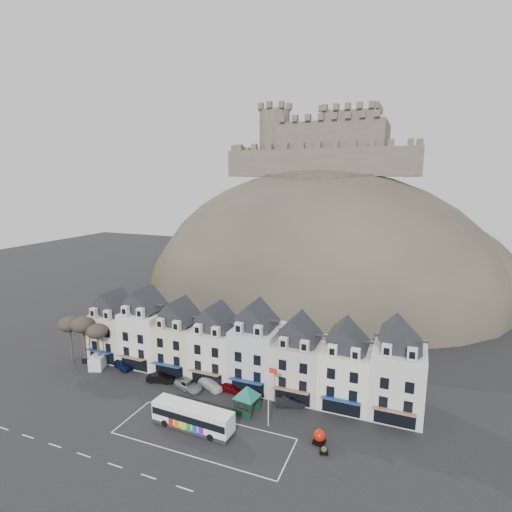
% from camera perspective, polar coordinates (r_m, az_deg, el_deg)
% --- Properties ---
extents(ground, '(300.00, 300.00, 0.00)m').
position_cam_1_polar(ground, '(54.55, -10.27, -24.21)').
color(ground, black).
rests_on(ground, ground).
extents(coach_bay_markings, '(22.00, 7.50, 0.01)m').
position_cam_1_polar(coach_bay_markings, '(54.55, -7.56, -24.12)').
color(coach_bay_markings, silver).
rests_on(coach_bay_markings, ground).
extents(townhouse_terrace, '(54.40, 9.35, 11.80)m').
position_cam_1_polar(townhouse_terrace, '(64.13, -2.51, -12.96)').
color(townhouse_terrace, beige).
rests_on(townhouse_terrace, ground).
extents(castle_hill, '(100.00, 76.00, 68.00)m').
position_cam_1_polar(castle_hill, '(113.18, 9.28, -5.22)').
color(castle_hill, '#38322B').
rests_on(castle_hill, ground).
extents(castle, '(50.20, 22.20, 22.00)m').
position_cam_1_polar(castle, '(116.15, 10.34, 15.15)').
color(castle, brown).
rests_on(castle, ground).
extents(tree_left_far, '(3.61, 3.61, 8.24)m').
position_cam_1_polar(tree_left_far, '(75.90, -25.10, -8.87)').
color(tree_left_far, '#3B3126').
rests_on(tree_left_far, ground).
extents(tree_left_mid, '(3.78, 3.78, 8.64)m').
position_cam_1_polar(tree_left_mid, '(73.69, -23.51, -9.04)').
color(tree_left_mid, '#3B3126').
rests_on(tree_left_mid, ground).
extents(tree_left_near, '(3.43, 3.43, 7.84)m').
position_cam_1_polar(tree_left_near, '(71.89, -21.76, -9.98)').
color(tree_left_near, '#3B3126').
rests_on(tree_left_near, ground).
extents(bus, '(11.06, 3.07, 3.09)m').
position_cam_1_polar(bus, '(55.04, -9.03, -21.68)').
color(bus, '#262628').
rests_on(bus, ground).
extents(bus_shelter, '(6.06, 6.06, 3.89)m').
position_cam_1_polar(bus_shelter, '(56.91, -1.30, -18.82)').
color(bus_shelter, black).
rests_on(bus_shelter, ground).
extents(red_buoy, '(1.50, 1.50, 1.85)m').
position_cam_1_polar(red_buoy, '(52.98, 9.04, -24.11)').
color(red_buoy, black).
rests_on(red_buoy, ground).
extents(flagpole, '(1.22, 0.20, 8.42)m').
position_cam_1_polar(flagpole, '(53.26, 1.90, -18.84)').
color(flagpole, silver).
rests_on(flagpole, ground).
extents(white_van, '(3.73, 5.33, 2.23)m').
position_cam_1_polar(white_van, '(74.91, -21.37, -13.59)').
color(white_van, white).
rests_on(white_van, ground).
extents(planter_west, '(1.07, 0.76, 0.97)m').
position_cam_1_polar(planter_west, '(51.77, 9.67, -25.72)').
color(planter_west, black).
rests_on(planter_west, ground).
extents(planter_east, '(0.94, 0.64, 0.91)m').
position_cam_1_polar(planter_east, '(54.69, 9.09, -23.51)').
color(planter_east, black).
rests_on(planter_east, ground).
extents(car_navy, '(4.90, 3.53, 1.55)m').
position_cam_1_polar(car_navy, '(72.86, -18.51, -14.41)').
color(car_navy, '#0D1C44').
rests_on(car_navy, ground).
extents(car_black, '(4.45, 2.41, 1.39)m').
position_cam_1_polar(car_black, '(66.86, -13.51, -16.60)').
color(car_black, black).
rests_on(car_black, ground).
extents(car_silver, '(5.28, 3.80, 1.35)m').
position_cam_1_polar(car_silver, '(64.12, -9.63, -17.72)').
color(car_silver, gray).
rests_on(car_silver, ground).
extents(car_white, '(5.50, 3.94, 1.48)m').
position_cam_1_polar(car_white, '(64.16, -6.54, -17.55)').
color(car_white, white).
rests_on(car_white, ground).
extents(car_maroon, '(4.47, 2.35, 1.45)m').
position_cam_1_polar(car_maroon, '(62.71, -3.49, -18.23)').
color(car_maroon, '#5E050B').
rests_on(car_maroon, ground).
extents(car_charcoal, '(4.40, 2.81, 1.37)m').
position_cam_1_polar(car_charcoal, '(59.52, 4.88, -20.02)').
color(car_charcoal, black).
rests_on(car_charcoal, ground).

